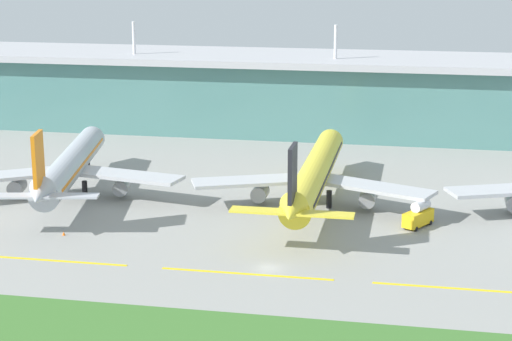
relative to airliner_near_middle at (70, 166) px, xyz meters
The scene contains 11 objects.
ground_plane 59.15m from the airliner_near_middle, 35.34° to the right, with size 600.00×600.00×0.00m, color gray.
terminal_building 88.07m from the airliner_near_middle, 56.96° to the left, with size 288.00×34.00×30.36m.
airliner_near_middle is the anchor object (origin of this frame).
airliner_center 50.83m from the airliner_near_middle, ahead, with size 48.80×68.18×18.90m.
taxiway_stripe_mid_west 39.39m from the airliner_near_middle, 73.62° to the right, with size 28.00×0.70×0.04m, color yellow.
taxiway_stripe_centre 58.76m from the airliner_near_middle, 39.67° to the right, with size 28.00×0.70×0.04m, color yellow.
taxiway_stripe_mid_east 87.56m from the airliner_near_middle, 25.28° to the right, with size 28.00×0.70×0.04m, color yellow.
grass_verge 78.44m from the airliner_near_middle, 52.16° to the right, with size 300.00×18.00×0.10m, color #3D702D.
fuel_truck 72.11m from the airliner_near_middle, ahead, with size 5.91×7.52×4.95m.
pushback_tug 72.13m from the airliner_near_middle, ahead, with size 4.97×4.53×1.85m.
safety_cone_left_wingtip 26.70m from the airliner_near_middle, 70.62° to the right, with size 0.56×0.56×0.70m, color orange.
Camera 1 is at (23.25, -133.03, 51.23)m, focal length 61.98 mm.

